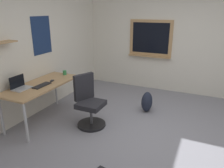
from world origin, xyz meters
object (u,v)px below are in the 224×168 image
Objects in this scene: coffee_mug at (65,73)px; computer_mouse at (52,81)px; laptop at (20,86)px; desk at (42,87)px; keyboard at (42,85)px; backpack at (147,102)px; office_chair at (89,104)px.

computer_mouse is at bearing -173.99° from coffee_mug.
laptop is 0.60m from computer_mouse.
laptop is (-0.35, 0.16, 0.12)m from desk.
backpack is (1.27, -1.61, -0.53)m from keyboard.
laptop is 2.98× the size of computer_mouse.
coffee_mug reaches higher than computer_mouse.
desk is 2.12m from backpack.
backpack is at bearing -51.74° from keyboard.
laptop reaches higher than computer_mouse.
computer_mouse is at bearing 90.58° from office_chair.
desk is at bearing 177.22° from coffee_mug.
office_chair is (0.21, -0.88, -0.26)m from desk.
desk is 14.95× the size of computer_mouse.
office_chair is at bearing -61.52° from laptop.
office_chair is 1.24m from laptop.
computer_mouse is at bearing 121.59° from backpack.
computer_mouse is 0.24× the size of backpack.
keyboard is 0.86× the size of backpack.
backpack is (0.98, -0.82, -0.19)m from office_chair.
keyboard is 2.12m from backpack.
office_chair is 9.13× the size of computer_mouse.
laptop reaches higher than backpack.
laptop is 1.04m from coffee_mug.
backpack is at bearing -72.75° from coffee_mug.
coffee_mug is at bearing -2.78° from desk.
laptop is 0.36m from keyboard.
keyboard is (-0.08, -0.08, 0.08)m from desk.
office_chair reaches higher than coffee_mug.
keyboard is (-0.29, 0.79, 0.34)m from office_chair.
keyboard is 0.28m from computer_mouse.
desk is at bearing -23.99° from laptop.
backpack is (0.52, -1.66, -0.57)m from coffee_mug.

